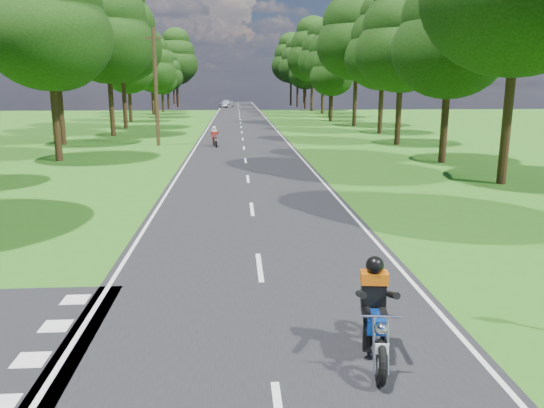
{
  "coord_description": "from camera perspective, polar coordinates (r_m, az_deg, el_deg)",
  "views": [
    {
      "loc": [
        -0.51,
        -9.94,
        4.27
      ],
      "look_at": [
        0.43,
        4.0,
        1.1
      ],
      "focal_mm": 35.0,
      "sensor_mm": 36.0,
      "label": 1
    }
  ],
  "objects": [
    {
      "name": "main_road",
      "position": [
        60.09,
        -3.41,
        8.71
      ],
      "size": [
        7.0,
        140.0,
        0.02
      ],
      "primitive_type": "cube",
      "color": "black",
      "rests_on": "ground"
    },
    {
      "name": "distant_car",
      "position": [
        100.17,
        -4.91,
        10.74
      ],
      "size": [
        3.09,
        4.62,
        1.46
      ],
      "primitive_type": "imported",
      "rotation": [
        0.0,
        0.0,
        -0.35
      ],
      "color": "silver",
      "rests_on": "main_road"
    },
    {
      "name": "rider_far_red",
      "position": [
        37.24,
        -6.19,
        7.24
      ],
      "size": [
        0.81,
        1.73,
        1.39
      ],
      "primitive_type": null,
      "rotation": [
        0.0,
        0.0,
        0.16
      ],
      "color": "maroon",
      "rests_on": "main_road"
    },
    {
      "name": "ground",
      "position": [
        10.83,
        -0.86,
        -10.44
      ],
      "size": [
        160.0,
        160.0,
        0.0
      ],
      "primitive_type": "plane",
      "color": "#2E6216",
      "rests_on": "ground"
    },
    {
      "name": "telegraph_pole",
      "position": [
        38.34,
        -12.38,
        12.21
      ],
      "size": [
        1.2,
        0.26,
        8.0
      ],
      "color": "#382616",
      "rests_on": "ground"
    },
    {
      "name": "rider_near_blue",
      "position": [
        8.62,
        11.0,
        -11.05
      ],
      "size": [
        0.89,
        2.0,
        1.61
      ],
      "primitive_type": null,
      "rotation": [
        0.0,
        0.0,
        -0.13
      ],
      "color": "#0E379B",
      "rests_on": "main_road"
    },
    {
      "name": "treeline",
      "position": [
        70.14,
        -2.37,
        16.04
      ],
      "size": [
        40.0,
        115.35,
        14.78
      ],
      "color": "black",
      "rests_on": "ground"
    },
    {
      "name": "road_markings",
      "position": [
        58.22,
        -3.53,
        8.59
      ],
      "size": [
        7.4,
        140.0,
        0.01
      ],
      "color": "silver",
      "rests_on": "main_road"
    }
  ]
}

